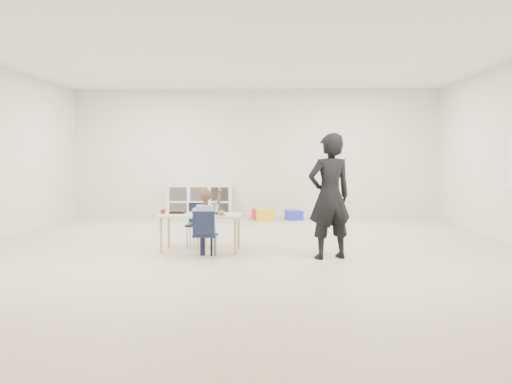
{
  "coord_description": "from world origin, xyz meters",
  "views": [
    {
      "loc": [
        0.38,
        -7.47,
        1.34
      ],
      "look_at": [
        0.16,
        -0.13,
        0.85
      ],
      "focal_mm": 38.0,
      "sensor_mm": 36.0,
      "label": 1
    }
  ],
  "objects_px": {
    "table": "(201,232)",
    "cubby_shelf": "(200,201)",
    "adult": "(330,196)",
    "chair_near": "(205,234)",
    "child": "(205,220)"
  },
  "relations": [
    {
      "from": "cubby_shelf",
      "to": "adult",
      "type": "xyz_separation_m",
      "value": [
        2.32,
        -4.72,
        0.47
      ]
    },
    {
      "from": "cubby_shelf",
      "to": "adult",
      "type": "bearing_deg",
      "value": -63.79
    },
    {
      "from": "chair_near",
      "to": "child",
      "type": "xyz_separation_m",
      "value": [
        0.0,
        0.0,
        0.18
      ]
    },
    {
      "from": "chair_near",
      "to": "child",
      "type": "distance_m",
      "value": 0.18
    },
    {
      "from": "chair_near",
      "to": "child",
      "type": "relative_size",
      "value": 0.63
    },
    {
      "from": "table",
      "to": "cubby_shelf",
      "type": "xyz_separation_m",
      "value": [
        -0.57,
        4.22,
        0.08
      ]
    },
    {
      "from": "table",
      "to": "adult",
      "type": "distance_m",
      "value": 1.9
    },
    {
      "from": "child",
      "to": "cubby_shelf",
      "type": "relative_size",
      "value": 0.71
    },
    {
      "from": "table",
      "to": "child",
      "type": "xyz_separation_m",
      "value": [
        0.13,
        -0.51,
        0.23
      ]
    },
    {
      "from": "chair_near",
      "to": "adult",
      "type": "bearing_deg",
      "value": 2.72
    },
    {
      "from": "child",
      "to": "cubby_shelf",
      "type": "xyz_separation_m",
      "value": [
        -0.7,
        4.73,
        -0.15
      ]
    },
    {
      "from": "table",
      "to": "chair_near",
      "type": "distance_m",
      "value": 0.53
    },
    {
      "from": "table",
      "to": "cubby_shelf",
      "type": "height_order",
      "value": "cubby_shelf"
    },
    {
      "from": "chair_near",
      "to": "table",
      "type": "bearing_deg",
      "value": 106.5
    },
    {
      "from": "child",
      "to": "adult",
      "type": "distance_m",
      "value": 1.65
    }
  ]
}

